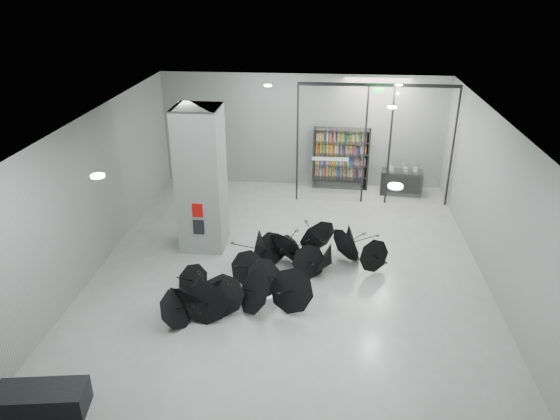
# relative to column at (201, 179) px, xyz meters

# --- Properties ---
(room) EXTENTS (14.00, 14.02, 4.01)m
(room) POSITION_rel_column_xyz_m (2.50, -2.00, 0.84)
(room) COLOR gray
(room) RESTS_ON ground
(column) EXTENTS (1.20, 1.20, 4.00)m
(column) POSITION_rel_column_xyz_m (0.00, 0.00, 0.00)
(column) COLOR slate
(column) RESTS_ON ground
(fire_cabinet) EXTENTS (0.28, 0.04, 0.38)m
(fire_cabinet) POSITION_rel_column_xyz_m (0.00, -0.62, -0.65)
(fire_cabinet) COLOR #A50A07
(fire_cabinet) RESTS_ON column
(info_panel) EXTENTS (0.30, 0.03, 0.42)m
(info_panel) POSITION_rel_column_xyz_m (0.00, -0.62, -1.15)
(info_panel) COLOR black
(info_panel) RESTS_ON column
(exit_sign) EXTENTS (0.30, 0.06, 0.15)m
(exit_sign) POSITION_rel_column_xyz_m (4.90, 3.30, 1.82)
(exit_sign) COLOR #0CE533
(exit_sign) RESTS_ON room
(glass_partition) EXTENTS (5.06, 0.08, 4.00)m
(glass_partition) POSITION_rel_column_xyz_m (4.89, 3.50, 0.18)
(glass_partition) COLOR silver
(glass_partition) RESTS_ON ground
(bench) EXTENTS (1.64, 0.90, 0.50)m
(bench) POSITION_rel_column_xyz_m (-1.47, -6.44, -1.75)
(bench) COLOR black
(bench) RESTS_ON ground
(bookshelf) EXTENTS (2.00, 0.47, 2.18)m
(bookshelf) POSITION_rel_column_xyz_m (3.88, 4.75, -0.91)
(bookshelf) COLOR black
(bookshelf) RESTS_ON ground
(shop_counter) EXTENTS (1.46, 0.69, 0.85)m
(shop_counter) POSITION_rel_column_xyz_m (6.01, 4.31, -1.58)
(shop_counter) COLOR black
(shop_counter) RESTS_ON ground
(umbrella_cluster) EXTENTS (5.68, 4.57, 1.30)m
(umbrella_cluster) POSITION_rel_column_xyz_m (2.22, -1.89, -1.70)
(umbrella_cluster) COLOR black
(umbrella_cluster) RESTS_ON ground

